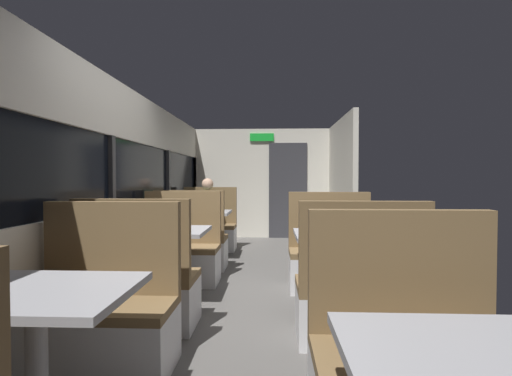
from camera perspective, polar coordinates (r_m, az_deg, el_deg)
name	(u,v)px	position (r m, az deg, el deg)	size (l,w,h in m)	color
ground_plane	(250,303)	(4.03, -0.90, -16.90)	(3.30, 9.20, 0.02)	#514F4C
carriage_window_panel_left	(110,193)	(4.18, -21.20, -0.73)	(0.09, 8.48, 2.30)	beige
carriage_end_bulkhead	(265,184)	(8.02, 1.31, 0.62)	(2.90, 0.11, 2.30)	beige
carriage_aisle_panel_right	(341,184)	(6.93, 12.68, 0.54)	(0.08, 2.40, 2.30)	beige
dining_table_near_window	(36,310)	(2.16, -30.27, -15.57)	(0.90, 0.70, 0.74)	#9E9EA3
bench_near_window_facing_entry	(103,319)	(2.84, -22.12, -17.88)	(0.95, 0.50, 1.10)	silver
dining_table_mid_window	(163,239)	(4.02, -13.87, -7.48)	(0.90, 0.70, 0.74)	#9E9EA3
bench_mid_window_facing_end	(139,289)	(3.44, -17.23, -14.37)	(0.95, 0.50, 1.10)	silver
bench_mid_window_facing_entry	(180,255)	(4.74, -11.42, -9.91)	(0.95, 0.50, 1.10)	silver
dining_table_far_window	(201,218)	(6.03, -8.26, -4.45)	(0.90, 0.70, 0.74)	#9E9EA3
bench_far_window_facing_end	(192,245)	(5.39, -9.66, -8.50)	(0.95, 0.50, 1.10)	silver
bench_far_window_facing_entry	(209,231)	(6.75, -7.13, -6.46)	(0.95, 0.50, 1.10)	silver
bench_front_aisle_facing_entry	(410,372)	(2.16, 22.23, -24.31)	(0.95, 0.50, 1.10)	silver
dining_table_rear_aisle	(343,244)	(3.72, 12.92, -8.19)	(0.90, 0.70, 0.74)	#9E9EA3
bench_rear_aisle_facing_end	(359,300)	(3.13, 15.29, -15.97)	(0.95, 0.50, 1.10)	silver
bench_rear_aisle_facing_entry	(331,260)	(4.46, 11.25, -10.64)	(0.95, 0.50, 1.10)	silver
seated_passenger	(208,220)	(6.65, -7.24, -4.77)	(0.47, 0.55, 1.26)	#26262D
coffee_cup_primary	(213,208)	(6.03, -6.48, -3.05)	(0.07, 0.07, 0.09)	white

